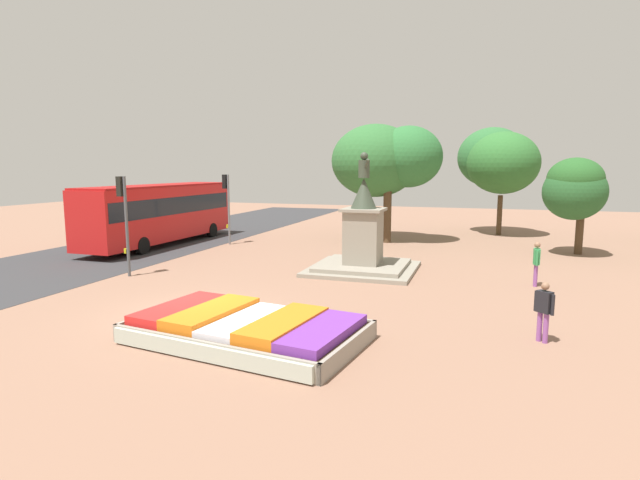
{
  "coord_description": "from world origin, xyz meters",
  "views": [
    {
      "loc": [
        8.25,
        -12.6,
        4.43
      ],
      "look_at": [
        2.73,
        4.27,
        1.84
      ],
      "focal_mm": 28.0,
      "sensor_mm": 36.0,
      "label": 1
    }
  ],
  "objects_px": {
    "traffic_light_mid_block": "(124,209)",
    "city_bus": "(160,210)",
    "pedestrian_near_planter": "(536,261)",
    "pedestrian_crossing_plaza": "(544,308)",
    "statue_monument": "(363,243)",
    "flower_planter": "(245,329)",
    "traffic_light_far_corner": "(227,197)"
  },
  "relations": [
    {
      "from": "statue_monument",
      "to": "pedestrian_near_planter",
      "type": "height_order",
      "value": "statue_monument"
    },
    {
      "from": "flower_planter",
      "to": "pedestrian_crossing_plaza",
      "type": "height_order",
      "value": "pedestrian_crossing_plaza"
    },
    {
      "from": "flower_planter",
      "to": "traffic_light_mid_block",
      "type": "relative_size",
      "value": 1.55
    },
    {
      "from": "flower_planter",
      "to": "statue_monument",
      "type": "relative_size",
      "value": 1.25
    },
    {
      "from": "flower_planter",
      "to": "traffic_light_mid_block",
      "type": "height_order",
      "value": "traffic_light_mid_block"
    },
    {
      "from": "pedestrian_near_planter",
      "to": "city_bus",
      "type": "bearing_deg",
      "value": 167.46
    },
    {
      "from": "statue_monument",
      "to": "pedestrian_crossing_plaza",
      "type": "height_order",
      "value": "statue_monument"
    },
    {
      "from": "flower_planter",
      "to": "statue_monument",
      "type": "xyz_separation_m",
      "value": [
        0.86,
        9.53,
        0.89
      ]
    },
    {
      "from": "flower_planter",
      "to": "pedestrian_crossing_plaza",
      "type": "bearing_deg",
      "value": 17.29
    },
    {
      "from": "flower_planter",
      "to": "pedestrian_crossing_plaza",
      "type": "distance_m",
      "value": 7.64
    },
    {
      "from": "statue_monument",
      "to": "pedestrian_near_planter",
      "type": "xyz_separation_m",
      "value": [
        6.82,
        -0.74,
        -0.24
      ]
    },
    {
      "from": "traffic_light_mid_block",
      "to": "pedestrian_near_planter",
      "type": "bearing_deg",
      "value": 11.83
    },
    {
      "from": "traffic_light_far_corner",
      "to": "pedestrian_near_planter",
      "type": "relative_size",
      "value": 2.4
    },
    {
      "from": "city_bus",
      "to": "pedestrian_crossing_plaza",
      "type": "xyz_separation_m",
      "value": [
        19.22,
        -10.89,
        -1.09
      ]
    },
    {
      "from": "flower_planter",
      "to": "pedestrian_near_planter",
      "type": "distance_m",
      "value": 11.69
    },
    {
      "from": "flower_planter",
      "to": "city_bus",
      "type": "height_order",
      "value": "city_bus"
    },
    {
      "from": "statue_monument",
      "to": "traffic_light_far_corner",
      "type": "xyz_separation_m",
      "value": [
        -9.2,
        4.94,
        1.55
      ]
    },
    {
      "from": "statue_monument",
      "to": "city_bus",
      "type": "relative_size",
      "value": 0.44
    },
    {
      "from": "traffic_light_far_corner",
      "to": "pedestrian_crossing_plaza",
      "type": "bearing_deg",
      "value": -38.01
    },
    {
      "from": "flower_planter",
      "to": "traffic_light_far_corner",
      "type": "bearing_deg",
      "value": 119.97
    },
    {
      "from": "traffic_light_mid_block",
      "to": "city_bus",
      "type": "distance_m",
      "value": 8.61
    },
    {
      "from": "traffic_light_mid_block",
      "to": "statue_monument",
      "type": "bearing_deg",
      "value": 24.28
    },
    {
      "from": "pedestrian_near_planter",
      "to": "traffic_light_mid_block",
      "type": "bearing_deg",
      "value": -168.17
    },
    {
      "from": "traffic_light_mid_block",
      "to": "flower_planter",
      "type": "bearing_deg",
      "value": -34.04
    },
    {
      "from": "traffic_light_mid_block",
      "to": "pedestrian_crossing_plaza",
      "type": "distance_m",
      "value": 15.83
    },
    {
      "from": "city_bus",
      "to": "pedestrian_near_planter",
      "type": "distance_m",
      "value": 20.13
    },
    {
      "from": "flower_planter",
      "to": "city_bus",
      "type": "bearing_deg",
      "value": 132.25
    },
    {
      "from": "statue_monument",
      "to": "pedestrian_crossing_plaza",
      "type": "bearing_deg",
      "value": -48.57
    },
    {
      "from": "statue_monument",
      "to": "pedestrian_crossing_plaza",
      "type": "relative_size",
      "value": 3.24
    },
    {
      "from": "city_bus",
      "to": "pedestrian_near_planter",
      "type": "xyz_separation_m",
      "value": [
        19.63,
        -4.37,
        -1.01
      ]
    },
    {
      "from": "flower_planter",
      "to": "statue_monument",
      "type": "bearing_deg",
      "value": 84.86
    },
    {
      "from": "city_bus",
      "to": "flower_planter",
      "type": "bearing_deg",
      "value": -47.75
    }
  ]
}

